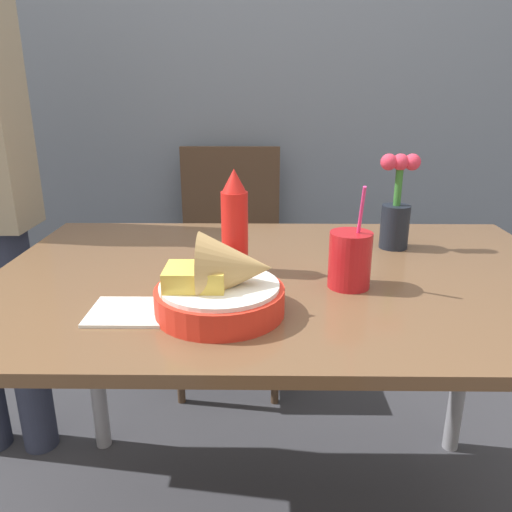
{
  "coord_description": "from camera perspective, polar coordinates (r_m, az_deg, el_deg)",
  "views": [
    {
      "loc": [
        -0.05,
        -1.04,
        1.16
      ],
      "look_at": [
        -0.06,
        -0.06,
        0.83
      ],
      "focal_mm": 35.0,
      "sensor_mm": 36.0,
      "label": 1
    }
  ],
  "objects": [
    {
      "name": "napkin",
      "position": [
        0.94,
        -13.95,
        -6.19
      ],
      "size": [
        0.15,
        0.12,
        0.01
      ],
      "color": "white",
      "rests_on": "dining_table"
    },
    {
      "name": "wall_window",
      "position": [
        2.16,
        2.25,
        22.43
      ],
      "size": [
        7.0,
        0.06,
        2.6
      ],
      "color": "slate",
      "rests_on": "ground_plane"
    },
    {
      "name": "flower_vase",
      "position": [
        1.31,
        15.73,
        5.15
      ],
      "size": [
        0.1,
        0.07,
        0.24
      ],
      "color": "black",
      "rests_on": "dining_table"
    },
    {
      "name": "food_basket",
      "position": [
        0.9,
        -3.67,
        -3.39
      ],
      "size": [
        0.24,
        0.24,
        0.15
      ],
      "color": "red",
      "rests_on": "dining_table"
    },
    {
      "name": "dining_table",
      "position": [
        1.15,
        3.25,
        -6.38
      ],
      "size": [
        1.3,
        0.84,
        0.77
      ],
      "color": "brown",
      "rests_on": "ground_plane"
    },
    {
      "name": "chair_far_window",
      "position": [
        2.03,
        -2.98,
        1.22
      ],
      "size": [
        0.4,
        0.4,
        0.94
      ],
      "color": "#473323",
      "rests_on": "ground_plane"
    },
    {
      "name": "drink_cup",
      "position": [
        1.04,
        10.67,
        -0.61
      ],
      "size": [
        0.09,
        0.09,
        0.22
      ],
      "color": "red",
      "rests_on": "dining_table"
    },
    {
      "name": "ketchup_bottle",
      "position": [
        1.09,
        -2.46,
        3.74
      ],
      "size": [
        0.06,
        0.06,
        0.23
      ],
      "color": "red",
      "rests_on": "dining_table"
    }
  ]
}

